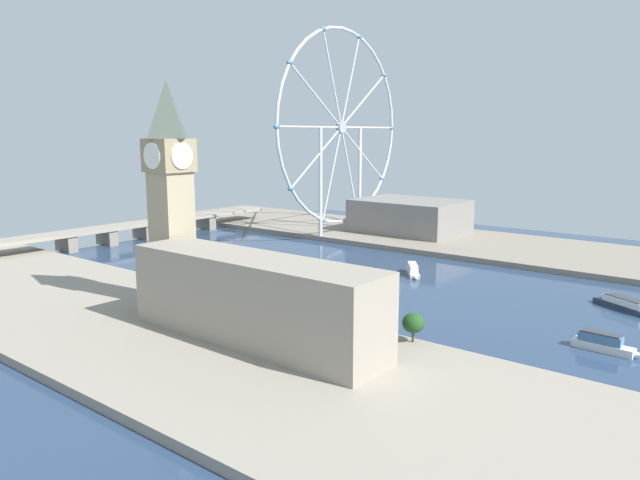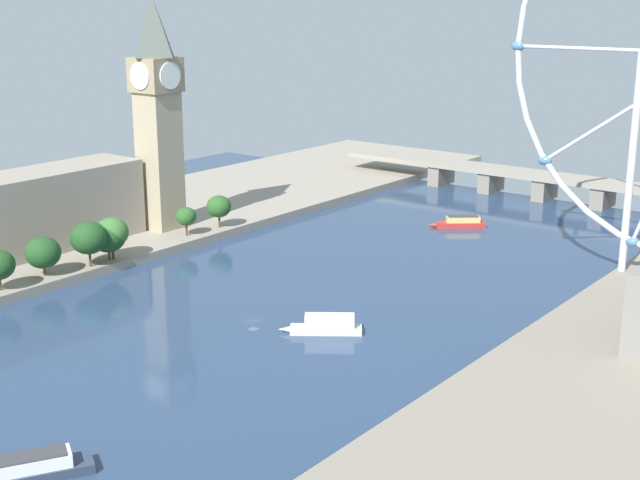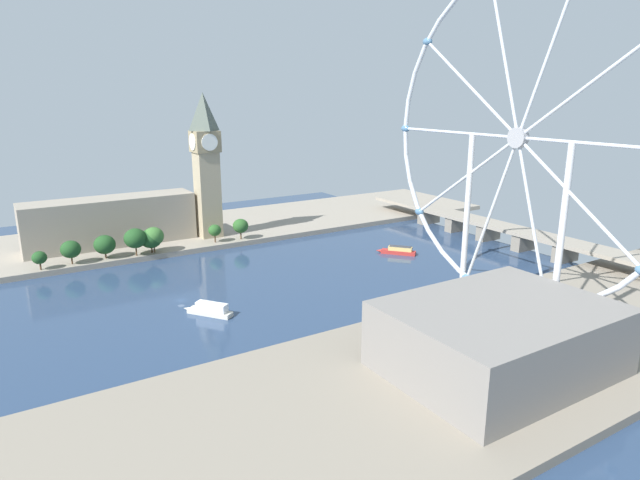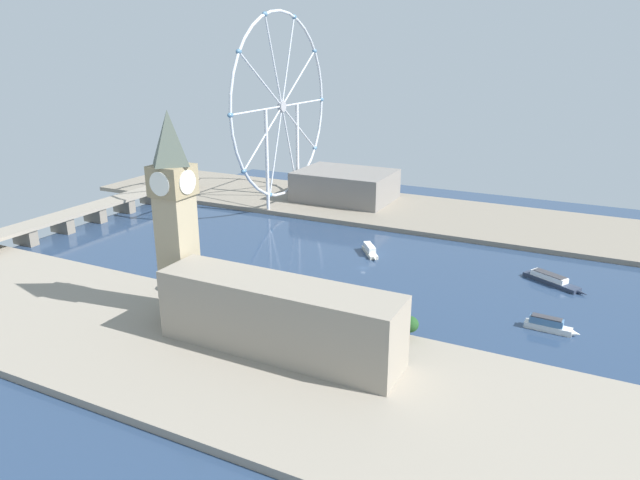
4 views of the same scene
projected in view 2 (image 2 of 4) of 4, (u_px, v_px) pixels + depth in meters
The scene contains 9 objects.
ground_plane at pixel (253, 321), 250.37m from camera, with size 392.61×392.61×0.00m, color navy.
riverbank_left at pixel (19, 248), 315.77m from camera, with size 90.00×520.00×3.00m, color gray.
clock_tower at pixel (157, 111), 326.32m from camera, with size 15.76×15.76×85.14m.
parliament_block at pixel (16, 215), 299.60m from camera, with size 22.00×93.57×27.32m, color gray.
tree_row_embankment at pixel (94, 239), 290.89m from camera, with size 14.88×116.70×14.94m.
river_bridge at pixel (545, 181), 395.90m from camera, with size 204.61×17.25×11.31m.
tour_boat_0 at pixel (326, 325), 240.57m from camera, with size 20.20×16.11×5.27m.
tour_boat_1 at pixel (460, 223), 349.29m from camera, with size 19.38×16.91×4.73m.
tour_boat_2 at pixel (15, 472), 167.40m from camera, with size 20.40×31.60×4.86m.
Camera 2 is at (159.18, -174.16, 88.78)m, focal length 50.04 mm.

